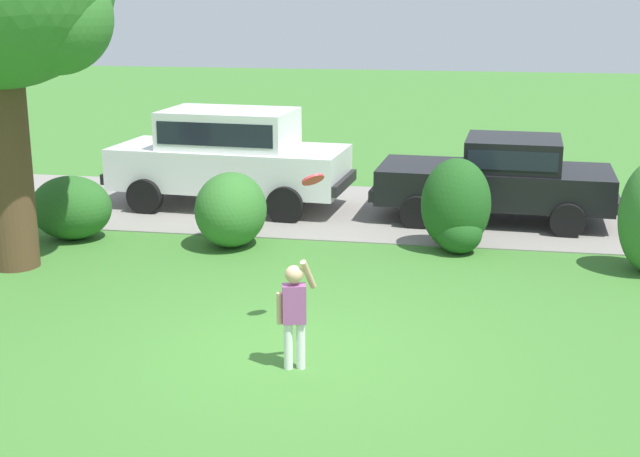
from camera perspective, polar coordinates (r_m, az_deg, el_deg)
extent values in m
plane|color=#3D752D|center=(10.40, -1.91, -8.06)|extent=(80.00, 80.00, 0.00)
cube|color=gray|center=(16.99, 3.00, 1.12)|extent=(28.00, 4.40, 0.02)
cylinder|color=#513823|center=(14.02, -19.64, 3.83)|extent=(0.73, 0.73, 3.15)
ellipsoid|color=#33702B|center=(13.34, -16.80, 13.00)|extent=(1.64, 1.64, 1.64)
ellipsoid|color=#286023|center=(15.57, -15.84, 1.31)|extent=(1.39, 1.19, 1.09)
ellipsoid|color=#33702B|center=(14.60, -5.81, 1.22)|extent=(1.18, 1.39, 1.24)
ellipsoid|color=#1E511C|center=(14.46, 8.81, 1.56)|extent=(1.14, 1.11, 1.52)
ellipsoid|color=#1E511C|center=(14.37, 9.00, -0.27)|extent=(0.76, 0.76, 0.68)
cube|color=black|center=(16.52, 11.22, 2.83)|extent=(4.29, 2.05, 0.64)
cube|color=black|center=(16.40, 12.43, 4.82)|extent=(1.76, 1.70, 0.56)
cube|color=black|center=(16.40, 12.43, 4.82)|extent=(1.63, 1.71, 0.34)
cylinder|color=black|center=(15.78, 6.30, 1.05)|extent=(0.61, 0.25, 0.60)
cylinder|color=black|center=(17.60, 7.04, 2.48)|extent=(0.61, 0.25, 0.60)
cylinder|color=black|center=(15.71, 15.77, 0.50)|extent=(0.61, 0.25, 0.60)
cylinder|color=black|center=(17.54, 15.53, 1.99)|extent=(0.61, 0.25, 0.60)
cube|color=black|center=(16.75, 3.86, 2.69)|extent=(0.21, 1.75, 0.20)
cube|color=black|center=(16.64, 18.58, 1.85)|extent=(0.21, 1.75, 0.20)
cube|color=white|center=(17.31, -5.86, 3.99)|extent=(4.62, 2.15, 0.80)
cube|color=white|center=(17.18, -5.93, 6.48)|extent=(2.58, 1.79, 0.72)
cube|color=black|center=(17.18, -5.93, 6.48)|extent=(2.39, 1.80, 0.43)
cylinder|color=black|center=(17.08, -11.30, 2.06)|extent=(0.69, 0.27, 0.68)
cylinder|color=black|center=(18.76, -8.87, 3.31)|extent=(0.69, 0.27, 0.68)
cylinder|color=black|center=(16.10, -2.28, 1.55)|extent=(0.69, 0.27, 0.68)
cylinder|color=black|center=(17.87, -0.58, 2.91)|extent=(0.69, 0.27, 0.68)
cube|color=black|center=(18.25, -12.64, 3.63)|extent=(0.24, 1.75, 0.20)
cube|color=black|center=(16.71, 1.57, 2.97)|extent=(0.24, 1.75, 0.20)
cylinder|color=white|center=(9.89, -2.07, -7.61)|extent=(0.10, 0.10, 0.55)
cylinder|color=white|center=(9.89, -1.26, -7.59)|extent=(0.10, 0.10, 0.55)
cube|color=#994C8C|center=(9.71, -1.69, -4.90)|extent=(0.29, 0.22, 0.44)
sphere|color=tan|center=(9.60, -1.70, -2.99)|extent=(0.20, 0.20, 0.20)
cylinder|color=tan|center=(9.66, -0.77, -2.99)|extent=(0.17, 0.27, 0.39)
cylinder|color=tan|center=(9.72, -2.63, -5.20)|extent=(0.07, 0.07, 0.36)
cylinder|color=red|center=(10.53, -0.46, 3.19)|extent=(0.32, 0.26, 0.25)
cylinder|color=#337FDB|center=(10.53, -0.46, 3.21)|extent=(0.18, 0.15, 0.15)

